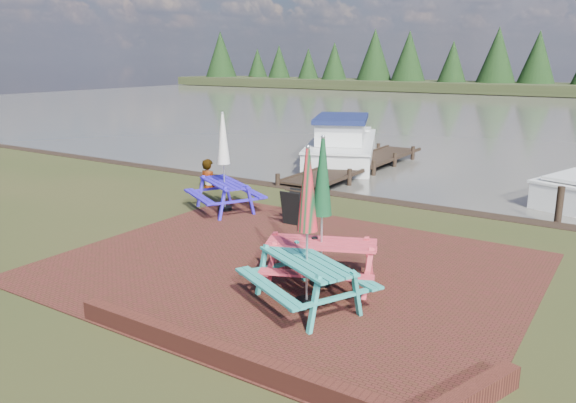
# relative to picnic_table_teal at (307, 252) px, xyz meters

# --- Properties ---
(ground) EXTENTS (120.00, 120.00, 0.00)m
(ground) POSITION_rel_picnic_table_teal_xyz_m (-1.19, 0.33, -0.94)
(ground) COLOR black
(ground) RESTS_ON ground
(paving) EXTENTS (9.00, 7.50, 0.02)m
(paving) POSITION_rel_picnic_table_teal_xyz_m (-1.19, 1.33, -0.93)
(paving) COLOR #3D1D13
(paving) RESTS_ON ground
(brick_wall) EXTENTS (6.21, 1.79, 0.30)m
(brick_wall) POSITION_rel_picnic_table_teal_xyz_m (0.95, -2.08, -0.79)
(brick_wall) COLOR #4C1E16
(brick_wall) RESTS_ON ground
(water) EXTENTS (120.00, 60.00, 0.02)m
(water) POSITION_rel_picnic_table_teal_xyz_m (-1.19, 37.33, -0.94)
(water) COLOR #49473F
(water) RESTS_ON ground
(picnic_table_teal) EXTENTS (2.50, 2.41, 2.69)m
(picnic_table_teal) POSITION_rel_picnic_table_teal_xyz_m (0.00, 0.00, 0.00)
(picnic_table_teal) COLOR teal
(picnic_table_teal) RESTS_ON ground
(picnic_table_red) EXTENTS (2.48, 2.36, 2.73)m
(picnic_table_red) POSITION_rel_picnic_table_teal_xyz_m (-0.23, 0.89, 0.01)
(picnic_table_red) COLOR #C5323F
(picnic_table_red) RESTS_ON ground
(picnic_table_blue) EXTENTS (2.49, 2.41, 2.65)m
(picnic_table_blue) POSITION_rel_picnic_table_teal_xyz_m (-4.99, 4.00, -0.01)
(picnic_table_blue) COLOR #2A19BD
(picnic_table_blue) RESTS_ON ground
(chalkboard) EXTENTS (0.55, 0.53, 0.88)m
(chalkboard) POSITION_rel_picnic_table_teal_xyz_m (-2.67, 3.87, -0.49)
(chalkboard) COLOR black
(chalkboard) RESTS_ON ground
(jetty) EXTENTS (1.76, 9.08, 1.00)m
(jetty) POSITION_rel_picnic_table_teal_xyz_m (-4.69, 11.61, -0.83)
(jetty) COLOR black
(jetty) RESTS_ON ground
(boat_jetty) EXTENTS (5.26, 7.88, 2.17)m
(boat_jetty) POSITION_rel_picnic_table_teal_xyz_m (-6.25, 13.35, -0.50)
(boat_jetty) COLOR silver
(boat_jetty) RESTS_ON ground
(person) EXTENTS (0.73, 0.52, 1.87)m
(person) POSITION_rel_picnic_table_teal_xyz_m (-7.15, 5.84, -0.01)
(person) COLOR gray
(person) RESTS_ON ground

